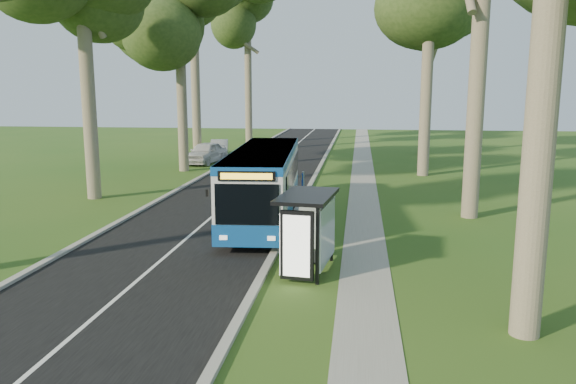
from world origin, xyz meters
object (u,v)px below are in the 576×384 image
car_silver (219,148)px  litter_bin (320,218)px  car_white (206,153)px  bus_shelter (310,220)px  bus_stop_sign (303,198)px  bus (264,183)px

car_silver → litter_bin: bearing=-79.3°
car_white → car_silver: size_ratio=1.16×
bus_shelter → car_silver: size_ratio=0.72×
bus_shelter → bus_stop_sign: bearing=106.2°
car_silver → bus: bearing=-83.4°
bus_stop_sign → litter_bin: (0.53, 1.61, -1.12)m
bus_shelter → car_white: bearing=119.3°
bus → bus_shelter: bus is taller
litter_bin → car_white: car_white is taller
bus_stop_sign → bus: bearing=124.7°
bus_stop_sign → litter_bin: size_ratio=2.79×
litter_bin → car_white: bearing=117.5°
bus_shelter → litter_bin: 5.55m
bus_shelter → bus: bearing=117.1°
bus_stop_sign → car_white: size_ratio=0.54×
bus → bus_stop_sign: 3.79m
bus → car_silver: (-7.57, 22.25, -0.88)m
litter_bin → bus_stop_sign: bearing=-108.2°
bus → litter_bin: size_ratio=12.52×
bus_stop_sign → car_white: (-9.38, 20.68, -0.78)m
bus_stop_sign → bus_shelter: (0.61, -3.81, 0.08)m
litter_bin → car_silver: (-10.06, 23.88, 0.20)m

